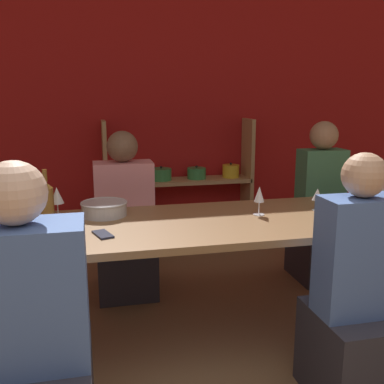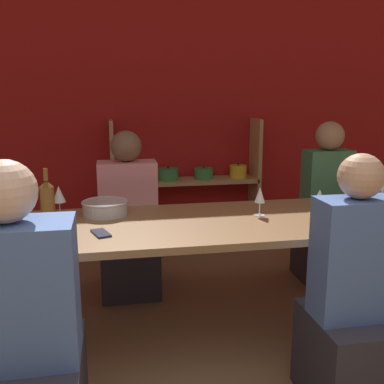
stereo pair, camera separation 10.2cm
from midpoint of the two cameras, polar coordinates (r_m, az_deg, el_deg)
wall_back_red at (r=4.42m, az=-8.39°, el=10.84°), size 8.80×0.06×2.70m
shelf_unit at (r=4.40m, az=-2.24°, el=-1.24°), size 1.43×0.30×1.22m
dining_table at (r=2.60m, az=-0.64°, el=-5.37°), size 2.93×0.85×0.74m
mixing_bowl at (r=2.74m, az=-12.15°, el=-2.01°), size 0.28×0.28×0.09m
wine_bottle_dark at (r=2.63m, az=-19.05°, el=-1.26°), size 0.08×0.08×0.31m
wine_glass_white_a at (r=2.81m, az=-17.78°, el=-0.52°), size 0.08×0.08×0.17m
wine_glass_empty_a at (r=2.88m, az=14.65°, el=-0.38°), size 0.07×0.07×0.14m
wine_glass_empty_b at (r=2.70m, az=7.47°, el=-0.42°), size 0.07×0.07×0.17m
wine_glass_red_c at (r=3.21m, az=22.06°, el=0.99°), size 0.07×0.07×0.18m
cell_phone at (r=2.38m, az=-12.48°, el=-5.27°), size 0.11×0.16×0.01m
person_near_a at (r=2.29m, az=18.52°, el=-14.42°), size 0.35×0.44×1.21m
person_far_a at (r=3.67m, az=15.01°, el=-3.54°), size 0.35×0.44×1.26m
person_near_b at (r=1.91m, az=-21.50°, el=-20.38°), size 0.45×0.56×1.24m
person_far_b at (r=3.37m, az=-9.34°, el=-5.35°), size 0.42×0.53×1.20m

